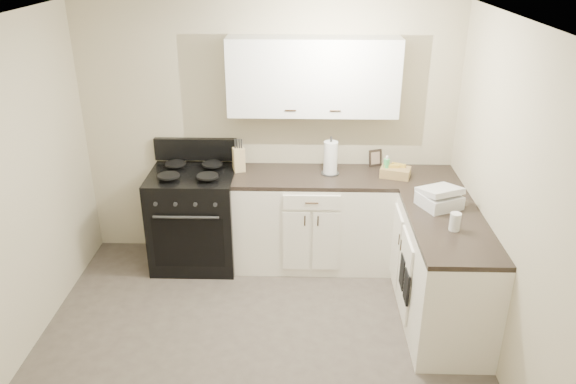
{
  "coord_description": "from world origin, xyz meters",
  "views": [
    {
      "loc": [
        0.33,
        -3.39,
        2.98
      ],
      "look_at": [
        0.22,
        0.85,
        1.06
      ],
      "focal_mm": 35.0,
      "sensor_mm": 36.0,
      "label": 1
    }
  ],
  "objects_px": {
    "stove": "(195,220)",
    "knife_block": "(239,160)",
    "wicker_basket": "(395,172)",
    "paper_towel": "(331,158)",
    "countertop_grill": "(439,200)"
  },
  "relations": [
    {
      "from": "knife_block",
      "to": "wicker_basket",
      "type": "bearing_deg",
      "value": -22.19
    },
    {
      "from": "stove",
      "to": "knife_block",
      "type": "distance_m",
      "value": 0.75
    },
    {
      "from": "paper_towel",
      "to": "countertop_grill",
      "type": "distance_m",
      "value": 1.12
    },
    {
      "from": "knife_block",
      "to": "wicker_basket",
      "type": "xyz_separation_m",
      "value": [
        1.48,
        -0.1,
        -0.07
      ]
    },
    {
      "from": "knife_block",
      "to": "wicker_basket",
      "type": "height_order",
      "value": "knife_block"
    },
    {
      "from": "knife_block",
      "to": "wicker_basket",
      "type": "distance_m",
      "value": 1.48
    },
    {
      "from": "wicker_basket",
      "to": "countertop_grill",
      "type": "height_order",
      "value": "countertop_grill"
    },
    {
      "from": "wicker_basket",
      "to": "countertop_grill",
      "type": "relative_size",
      "value": 0.89
    },
    {
      "from": "stove",
      "to": "wicker_basket",
      "type": "height_order",
      "value": "wicker_basket"
    },
    {
      "from": "countertop_grill",
      "to": "wicker_basket",
      "type": "bearing_deg",
      "value": 88.09
    },
    {
      "from": "knife_block",
      "to": "countertop_grill",
      "type": "xyz_separation_m",
      "value": [
        1.75,
        -0.74,
        -0.06
      ]
    },
    {
      "from": "paper_towel",
      "to": "wicker_basket",
      "type": "distance_m",
      "value": 0.62
    },
    {
      "from": "knife_block",
      "to": "paper_towel",
      "type": "bearing_deg",
      "value": -21.16
    },
    {
      "from": "knife_block",
      "to": "paper_towel",
      "type": "relative_size",
      "value": 0.73
    },
    {
      "from": "knife_block",
      "to": "countertop_grill",
      "type": "bearing_deg",
      "value": -41.14
    }
  ]
}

